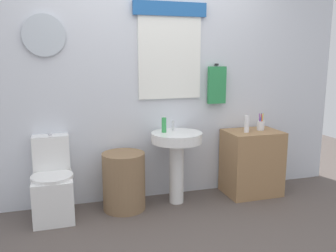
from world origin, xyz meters
The scene contains 10 objects.
ground_plane centered at (0.00, 0.00, 0.00)m, with size 8.00×8.00×0.00m, color #564C47.
back_wall centered at (0.00, 1.15, 1.31)m, with size 4.40×0.18×2.60m.
toilet centered at (-1.04, 0.88, 0.30)m, with size 0.38×0.51×0.78m.
laundry_hamper centered at (-0.36, 0.85, 0.29)m, with size 0.42×0.42×0.58m, color #846647.
pedestal_sink centered at (0.19, 0.85, 0.57)m, with size 0.52×0.52×0.75m.
faucet centered at (0.19, 0.97, 0.80)m, with size 0.03×0.03×0.10m, color silver.
wooden_cabinet centered at (1.06, 0.85, 0.36)m, with size 0.59×0.44×0.71m, color #9E754C.
soap_bottle centered at (0.07, 0.90, 0.82)m, with size 0.05×0.05×0.15m, color green.
lotion_bottle centered at (0.96, 0.81, 0.80)m, with size 0.05×0.05×0.18m, color white.
toothbrush_cup centered at (1.17, 0.87, 0.77)m, with size 0.08×0.08×0.19m.
Camera 1 is at (-0.94, -2.51, 1.50)m, focal length 38.15 mm.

